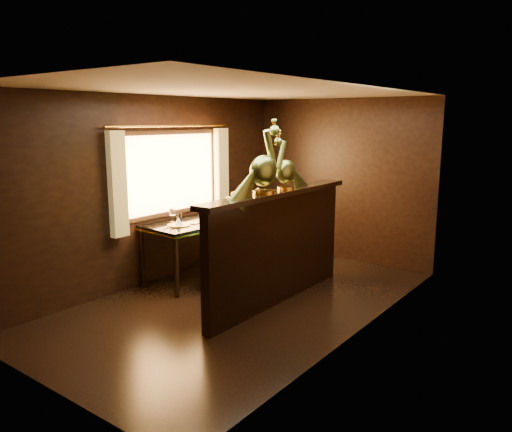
% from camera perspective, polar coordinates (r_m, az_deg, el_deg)
% --- Properties ---
extents(ground, '(5.00, 5.00, 0.00)m').
position_cam_1_polar(ground, '(6.15, -1.61, -9.82)').
color(ground, black).
rests_on(ground, ground).
extents(room_shell, '(3.04, 5.04, 2.52)m').
position_cam_1_polar(room_shell, '(5.84, -2.24, 5.08)').
color(room_shell, black).
rests_on(room_shell, ground).
extents(partition, '(0.26, 2.70, 1.36)m').
position_cam_1_polar(partition, '(5.98, 2.56, -3.25)').
color(partition, black).
rests_on(partition, ground).
extents(dining_table, '(0.96, 1.46, 1.03)m').
position_cam_1_polar(dining_table, '(6.82, -6.98, -1.19)').
color(dining_table, black).
rests_on(dining_table, ground).
extents(chair_left, '(0.55, 0.58, 1.36)m').
position_cam_1_polar(chair_left, '(6.17, -1.60, -2.86)').
color(chair_left, black).
rests_on(chair_left, ground).
extents(chair_right, '(0.54, 0.56, 1.27)m').
position_cam_1_polar(chair_right, '(6.34, -2.90, -2.88)').
color(chair_right, black).
rests_on(chair_right, ground).
extents(peacock_left, '(0.26, 0.70, 0.83)m').
position_cam_1_polar(peacock_left, '(5.55, 0.88, 6.77)').
color(peacock_left, '#1B533E').
rests_on(peacock_left, partition).
extents(peacock_right, '(0.21, 0.57, 0.68)m').
position_cam_1_polar(peacock_right, '(5.93, 3.46, 6.28)').
color(peacock_right, '#1B533E').
rests_on(peacock_right, partition).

